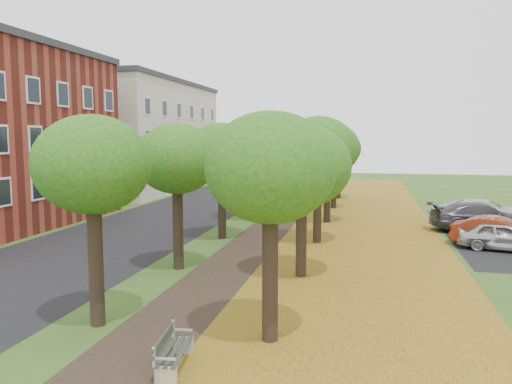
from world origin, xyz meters
The scene contains 12 objects.
ground centered at (0.00, 0.00, 0.00)m, with size 120.00×120.00×0.00m, color #2D4C19.
street_asphalt centered at (-7.50, 15.00, 0.00)m, with size 8.00×70.00×0.01m, color black.
footpath centered at (0.00, 15.00, 0.00)m, with size 3.20×70.00×0.01m, color black.
leaf_verge centered at (5.00, 15.00, 0.01)m, with size 7.50×70.00×0.01m, color olive.
tree_row_west centered at (-2.20, 15.00, 4.20)m, with size 3.49×33.49×5.72m.
tree_row_east centered at (2.60, 15.00, 4.20)m, with size 3.49×33.49×5.72m.
building_cream centered at (-17.00, 33.00, 5.21)m, with size 10.30×20.30×10.40m.
bench centered at (0.80, -2.01, 0.42)m, with size 0.70×1.75×0.80m.
car_silver centered at (11.00, 12.15, 0.66)m, with size 1.55×3.86×1.32m, color #B8B8BD.
car_red centered at (11.00, 12.74, 0.70)m, with size 1.49×4.26×1.40m, color maroon.
car_grey centered at (11.00, 16.93, 0.77)m, with size 2.16×5.31×1.54m, color #37373D.
car_white centered at (11.71, 19.14, 0.73)m, with size 2.43×5.27×1.46m, color silver.
Camera 1 is at (4.90, -11.91, 5.13)m, focal length 35.00 mm.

